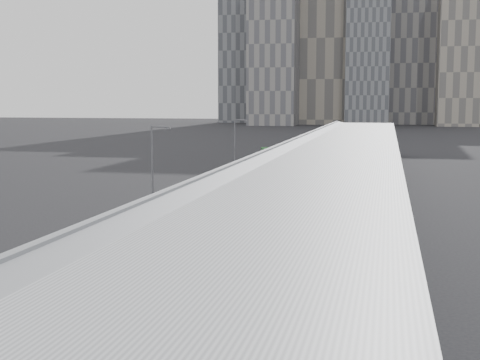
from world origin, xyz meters
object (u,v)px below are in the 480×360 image
(bus_3, at_px, (206,210))
(street_lamp_near, at_px, (154,165))
(bus_5, at_px, (265,176))
(bus_6, at_px, (283,165))
(bus_4, at_px, (244,190))
(shipping_container, at_px, (268,154))
(bus_1, at_px, (81,285))
(suv, at_px, (282,152))
(bus_2, at_px, (170,235))
(street_lamp_far, at_px, (236,143))
(bus_7, at_px, (295,158))
(bus_8, at_px, (303,151))

(bus_3, xyz_separation_m, street_lamp_near, (-6.27, 3.47, 3.69))
(bus_5, distance_m, bus_6, 13.80)
(bus_4, xyz_separation_m, shipping_container, (-6.81, 54.60, -0.35))
(bus_1, distance_m, shipping_container, 96.14)
(bus_4, relative_size, bus_6, 0.88)
(bus_1, height_order, suv, bus_1)
(bus_2, xyz_separation_m, street_lamp_near, (-6.54, 14.89, 3.78))
(bus_6, height_order, street_lamp_far, street_lamp_far)
(bus_7, bearing_deg, bus_1, -90.91)
(shipping_container, bearing_deg, bus_6, -90.11)
(bus_7, xyz_separation_m, street_lamp_far, (-7.17, -14.65, 3.36))
(bus_1, height_order, bus_5, bus_1)
(bus_2, height_order, street_lamp_near, street_lamp_near)
(bus_5, xyz_separation_m, street_lamp_far, (-6.89, 12.78, 3.48))
(bus_1, xyz_separation_m, bus_2, (0.07, 14.95, -0.18))
(bus_4, height_order, street_lamp_near, street_lamp_near)
(bus_2, bearing_deg, bus_6, 86.28)
(bus_8, relative_size, suv, 2.72)
(bus_5, height_order, street_lamp_far, street_lamp_far)
(bus_1, distance_m, bus_2, 14.95)
(bus_8, bearing_deg, bus_6, -84.04)
(bus_3, bearing_deg, bus_4, 85.45)
(bus_1, height_order, bus_3, bus_1)
(bus_2, distance_m, suv, 92.61)
(bus_2, relative_size, bus_4, 1.00)
(bus_1, relative_size, bus_7, 1.00)
(bus_5, relative_size, shipping_container, 2.14)
(bus_4, distance_m, bus_7, 41.51)
(bus_3, height_order, bus_7, bus_7)
(bus_2, distance_m, bus_5, 40.43)
(bus_2, height_order, suv, bus_2)
(bus_5, xyz_separation_m, shipping_container, (-6.69, 40.52, -0.39))
(bus_5, height_order, bus_7, bus_7)
(bus_5, distance_m, suv, 52.32)
(bus_6, relative_size, street_lamp_far, 1.62)
(bus_4, bearing_deg, shipping_container, 96.33)
(bus_2, distance_m, bus_7, 67.86)
(bus_5, relative_size, bus_6, 0.90)
(street_lamp_far, height_order, shipping_container, street_lamp_far)
(bus_8, distance_m, street_lamp_far, 30.59)
(bus_2, distance_m, street_lamp_far, 53.78)
(bus_7, xyz_separation_m, street_lamp_near, (-6.75, -52.98, 3.60))
(suv, bearing_deg, street_lamp_far, -101.62)
(bus_1, height_order, street_lamp_near, street_lamp_near)
(bus_4, bearing_deg, bus_1, -90.94)
(bus_4, bearing_deg, bus_5, 89.71)
(bus_1, bearing_deg, street_lamp_near, 101.45)
(bus_7, bearing_deg, street_lamp_near, -97.98)
(street_lamp_far, distance_m, shipping_container, 28.01)
(bus_3, bearing_deg, bus_2, -91.95)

